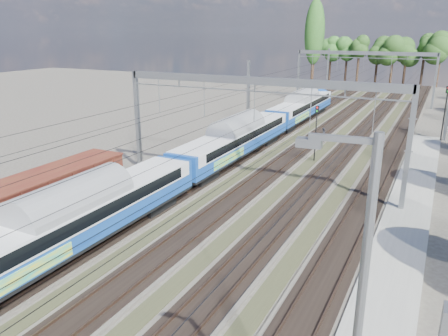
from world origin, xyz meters
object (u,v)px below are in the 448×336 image
at_px(worker, 324,136).
at_px(signal_near, 316,127).
at_px(emu_train, 235,136).
at_px(signal_far, 445,107).
at_px(freight_boxcar, 36,200).

xyz_separation_m(worker, signal_near, (1.00, -7.43, 2.57)).
height_order(emu_train, worker, emu_train).
bearing_deg(worker, emu_train, 154.28).
distance_m(signal_near, signal_far, 17.75).
relative_size(freight_boxcar, worker, 7.60).
bearing_deg(worker, signal_far, -59.42).
relative_size(worker, signal_near, 0.33).
bearing_deg(worker, signal_near, -170.09).
relative_size(worker, signal_far, 0.28).
height_order(signal_near, signal_far, signal_far).
distance_m(emu_train, signal_near, 7.96).
bearing_deg(signal_near, emu_train, -160.34).
height_order(freight_boxcar, signal_far, signal_far).
bearing_deg(freight_boxcar, signal_near, 64.11).
distance_m(freight_boxcar, worker, 32.77).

